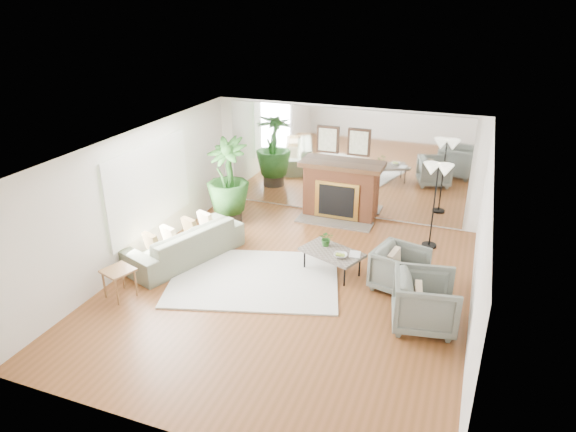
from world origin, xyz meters
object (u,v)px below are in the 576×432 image
at_px(sofa, 185,242).
at_px(potted_ficus, 228,179).
at_px(armchair_front, 425,302).
at_px(side_table, 118,274).
at_px(fireplace, 339,190).
at_px(floor_lamp, 437,177).
at_px(armchair_back, 400,269).
at_px(coffee_table, 332,253).

distance_m(sofa, potted_ficus, 1.96).
bearing_deg(armchair_front, potted_ficus, 51.25).
relative_size(armchair_front, side_table, 1.66).
height_order(fireplace, floor_lamp, fireplace).
bearing_deg(potted_ficus, fireplace, 27.09).
bearing_deg(armchair_back, floor_lamp, 5.52).
distance_m(coffee_table, side_table, 3.71).
distance_m(coffee_table, sofa, 2.83).
distance_m(fireplace, potted_ficus, 2.50).
relative_size(fireplace, armchair_back, 2.46).
height_order(armchair_front, side_table, armchair_front).
bearing_deg(coffee_table, side_table, -146.65).
bearing_deg(side_table, armchair_back, 23.75).
height_order(fireplace, potted_ficus, fireplace).
bearing_deg(armchair_back, coffee_table, 99.36).
relative_size(fireplace, floor_lamp, 1.17).
bearing_deg(coffee_table, sofa, -170.42).
bearing_deg(sofa, fireplace, 162.81).
relative_size(armchair_back, armchair_front, 0.88).
relative_size(fireplace, potted_ficus, 1.06).
relative_size(coffee_table, armchair_front, 1.32).
bearing_deg(fireplace, side_table, -119.26).
bearing_deg(armchair_front, fireplace, 22.81).
bearing_deg(coffee_table, potted_ficus, 153.71).
height_order(armchair_front, potted_ficus, potted_ficus).
bearing_deg(side_table, floor_lamp, 38.90).
xyz_separation_m(fireplace, potted_ficus, (-2.20, -1.12, 0.37)).
distance_m(coffee_table, armchair_back, 1.25).
height_order(fireplace, coffee_table, fireplace).
height_order(coffee_table, armchair_back, armchair_back).
bearing_deg(side_table, coffee_table, 33.35).
distance_m(sofa, side_table, 1.60).
relative_size(armchair_front, potted_ficus, 0.49).
bearing_deg(armchair_front, coffee_table, 48.13).
xyz_separation_m(fireplace, armchair_back, (1.80, -2.62, -0.28)).
bearing_deg(sofa, potted_ficus, -161.12).
relative_size(side_table, floor_lamp, 0.33).
bearing_deg(potted_ficus, floor_lamp, 4.71).
bearing_deg(floor_lamp, sofa, -153.28).
xyz_separation_m(fireplace, floor_lamp, (2.12, -0.77, 0.83)).
bearing_deg(floor_lamp, armchair_back, -99.82).
distance_m(sofa, floor_lamp, 5.00).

